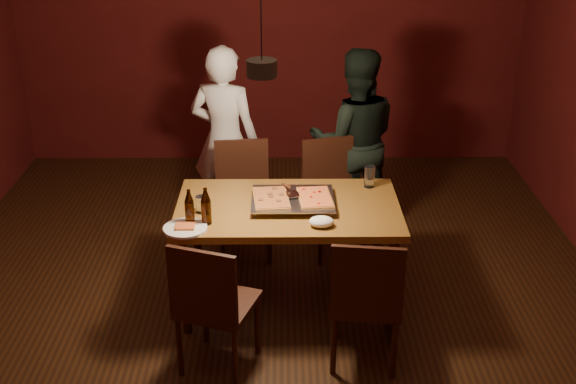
{
  "coord_description": "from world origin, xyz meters",
  "views": [
    {
      "loc": [
        0.12,
        -4.13,
        2.83
      ],
      "look_at": [
        0.16,
        0.24,
        0.85
      ],
      "focal_mm": 45.0,
      "sensor_mm": 36.0,
      "label": 1
    }
  ],
  "objects_px": {
    "chair_far_left": "(243,188)",
    "beer_bottle_b": "(206,206)",
    "pizza_tray": "(293,201)",
    "pendant_lamp": "(262,67)",
    "chair_near_right": "(366,292)",
    "chair_far_right": "(332,185)",
    "diner_dark": "(354,141)",
    "chair_near_left": "(211,297)",
    "plate_slice": "(185,228)",
    "beer_bottle_a": "(189,207)",
    "dining_table": "(288,215)",
    "diner_white": "(225,140)"
  },
  "relations": [
    {
      "from": "chair_near_left",
      "to": "pizza_tray",
      "type": "relative_size",
      "value": 0.97
    },
    {
      "from": "dining_table",
      "to": "beer_bottle_a",
      "type": "bearing_deg",
      "value": -158.08
    },
    {
      "from": "dining_table",
      "to": "chair_near_left",
      "type": "relative_size",
      "value": 2.8
    },
    {
      "from": "beer_bottle_b",
      "to": "pendant_lamp",
      "type": "relative_size",
      "value": 0.22
    },
    {
      "from": "pendant_lamp",
      "to": "chair_near_left",
      "type": "bearing_deg",
      "value": -118.72
    },
    {
      "from": "chair_near_right",
      "to": "plate_slice",
      "type": "distance_m",
      "value": 1.19
    },
    {
      "from": "plate_slice",
      "to": "chair_far_right",
      "type": "bearing_deg",
      "value": 49.26
    },
    {
      "from": "chair_far_right",
      "to": "diner_dark",
      "type": "height_order",
      "value": "diner_dark"
    },
    {
      "from": "plate_slice",
      "to": "diner_white",
      "type": "distance_m",
      "value": 1.53
    },
    {
      "from": "plate_slice",
      "to": "beer_bottle_a",
      "type": "bearing_deg",
      "value": 76.33
    },
    {
      "from": "chair_near_right",
      "to": "diner_white",
      "type": "distance_m",
      "value": 2.16
    },
    {
      "from": "chair_far_right",
      "to": "beer_bottle_b",
      "type": "distance_m",
      "value": 1.42
    },
    {
      "from": "chair_far_right",
      "to": "beer_bottle_b",
      "type": "xyz_separation_m",
      "value": [
        -0.87,
        -1.08,
        0.34
      ]
    },
    {
      "from": "beer_bottle_b",
      "to": "diner_white",
      "type": "height_order",
      "value": "diner_white"
    },
    {
      "from": "diner_dark",
      "to": "chair_near_left",
      "type": "bearing_deg",
      "value": 61.37
    },
    {
      "from": "beer_bottle_b",
      "to": "chair_near_left",
      "type": "bearing_deg",
      "value": -83.0
    },
    {
      "from": "pizza_tray",
      "to": "pendant_lamp",
      "type": "distance_m",
      "value": 1.04
    },
    {
      "from": "chair_far_left",
      "to": "chair_near_left",
      "type": "xyz_separation_m",
      "value": [
        -0.11,
        -1.56,
        0.0
      ]
    },
    {
      "from": "dining_table",
      "to": "beer_bottle_b",
      "type": "xyz_separation_m",
      "value": [
        -0.52,
        -0.26,
        0.2
      ]
    },
    {
      "from": "diner_white",
      "to": "diner_dark",
      "type": "xyz_separation_m",
      "value": [
        1.06,
        -0.0,
        -0.01
      ]
    },
    {
      "from": "beer_bottle_a",
      "to": "beer_bottle_b",
      "type": "relative_size",
      "value": 0.94
    },
    {
      "from": "chair_near_left",
      "to": "beer_bottle_b",
      "type": "xyz_separation_m",
      "value": [
        -0.06,
        0.52,
        0.34
      ]
    },
    {
      "from": "pizza_tray",
      "to": "plate_slice",
      "type": "height_order",
      "value": "pizza_tray"
    },
    {
      "from": "dining_table",
      "to": "plate_slice",
      "type": "xyz_separation_m",
      "value": [
        -0.65,
        -0.34,
        0.08
      ]
    },
    {
      "from": "chair_near_right",
      "to": "pizza_tray",
      "type": "xyz_separation_m",
      "value": [
        -0.42,
        0.76,
        0.24
      ]
    },
    {
      "from": "chair_near_right",
      "to": "dining_table",
      "type": "bearing_deg",
      "value": 128.67
    },
    {
      "from": "dining_table",
      "to": "chair_near_right",
      "type": "bearing_deg",
      "value": -58.36
    },
    {
      "from": "beer_bottle_a",
      "to": "beer_bottle_b",
      "type": "height_order",
      "value": "beer_bottle_b"
    },
    {
      "from": "chair_near_left",
      "to": "plate_slice",
      "type": "relative_size",
      "value": 1.94
    },
    {
      "from": "plate_slice",
      "to": "beer_bottle_b",
      "type": "bearing_deg",
      "value": 32.35
    },
    {
      "from": "beer_bottle_a",
      "to": "beer_bottle_b",
      "type": "xyz_separation_m",
      "value": [
        0.11,
        -0.01,
        0.01
      ]
    },
    {
      "from": "plate_slice",
      "to": "diner_white",
      "type": "height_order",
      "value": "diner_white"
    },
    {
      "from": "beer_bottle_b",
      "to": "pendant_lamp",
      "type": "height_order",
      "value": "pendant_lamp"
    },
    {
      "from": "plate_slice",
      "to": "chair_far_left",
      "type": "bearing_deg",
      "value": 74.92
    },
    {
      "from": "chair_far_right",
      "to": "beer_bottle_b",
      "type": "relative_size",
      "value": 2.13
    },
    {
      "from": "dining_table",
      "to": "chair_far_left",
      "type": "height_order",
      "value": "chair_far_left"
    },
    {
      "from": "chair_far_left",
      "to": "pizza_tray",
      "type": "height_order",
      "value": "chair_far_left"
    },
    {
      "from": "chair_far_left",
      "to": "diner_white",
      "type": "bearing_deg",
      "value": -74.17
    },
    {
      "from": "diner_dark",
      "to": "chair_near_right",
      "type": "bearing_deg",
      "value": 85.68
    },
    {
      "from": "dining_table",
      "to": "chair_far_left",
      "type": "relative_size",
      "value": 3.09
    },
    {
      "from": "chair_far_left",
      "to": "beer_bottle_b",
      "type": "relative_size",
      "value": 1.97
    },
    {
      "from": "chair_far_left",
      "to": "chair_far_right",
      "type": "distance_m",
      "value": 0.7
    },
    {
      "from": "pizza_tray",
      "to": "plate_slice",
      "type": "bearing_deg",
      "value": -155.8
    },
    {
      "from": "chair_far_right",
      "to": "plate_slice",
      "type": "distance_m",
      "value": 1.54
    },
    {
      "from": "chair_near_left",
      "to": "plate_slice",
      "type": "distance_m",
      "value": 0.53
    },
    {
      "from": "beer_bottle_b",
      "to": "plate_slice",
      "type": "xyz_separation_m",
      "value": [
        -0.13,
        -0.08,
        -0.11
      ]
    },
    {
      "from": "pizza_tray",
      "to": "beer_bottle_b",
      "type": "xyz_separation_m",
      "value": [
        -0.55,
        -0.28,
        0.1
      ]
    },
    {
      "from": "chair_far_right",
      "to": "plate_slice",
      "type": "xyz_separation_m",
      "value": [
        -1.0,
        -1.16,
        0.22
      ]
    },
    {
      "from": "chair_near_right",
      "to": "pizza_tray",
      "type": "relative_size",
      "value": 0.88
    },
    {
      "from": "chair_far_right",
      "to": "beer_bottle_a",
      "type": "relative_size",
      "value": 2.27
    }
  ]
}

